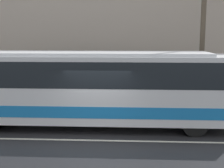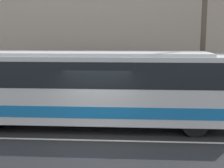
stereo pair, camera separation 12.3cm
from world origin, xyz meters
The scene contains 7 objects.
ground_plane centered at (0.00, 0.00, 0.00)m, with size 60.00×60.00×0.00m, color #262628.
sidewalk centered at (0.00, 5.40, 0.08)m, with size 60.00×2.79×0.17m.
building_facade centered at (0.00, 6.93, 4.51)m, with size 60.00×0.35×9.35m.
lane_stripe centered at (0.00, 0.00, 0.00)m, with size 54.00×0.14×0.01m.
transit_bus centered at (-0.82, 1.77, 1.75)m, with size 12.22×2.52×3.11m.
utility_pole_near centered at (4.68, 4.49, 4.26)m, with size 0.24×0.24×8.18m.
pedestrian_waiting centered at (-1.49, 4.60, 0.88)m, with size 0.36×0.36×1.54m.
Camera 2 is at (1.30, -10.81, 3.85)m, focal length 50.00 mm.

